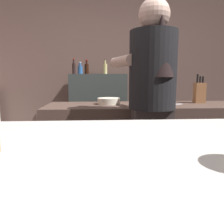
% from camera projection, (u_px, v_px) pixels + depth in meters
% --- Properties ---
extents(wall_back, '(5.20, 0.10, 2.70)m').
position_uv_depth(wall_back, '(111.00, 66.00, 3.57)').
color(wall_back, brown).
rests_on(wall_back, ground).
extents(prep_counter, '(2.10, 0.60, 0.90)m').
position_uv_depth(prep_counter, '(157.00, 150.00, 2.16)').
color(prep_counter, '#4A372F').
rests_on(prep_counter, ground).
extents(back_shelf, '(0.84, 0.36, 1.21)m').
position_uv_depth(back_shelf, '(98.00, 114.00, 3.39)').
color(back_shelf, '#373F3C').
rests_on(back_shelf, ground).
extents(bartender, '(0.49, 0.55, 1.70)m').
position_uv_depth(bartender, '(152.00, 101.00, 1.62)').
color(bartender, '#372F2E').
rests_on(bartender, ground).
extents(knife_block, '(0.10, 0.08, 0.29)m').
position_uv_depth(knife_block, '(199.00, 92.00, 2.21)').
color(knife_block, '#94613C').
rests_on(knife_block, prep_counter).
extents(mixing_bowl, '(0.22, 0.22, 0.06)m').
position_uv_depth(mixing_bowl, '(109.00, 101.00, 2.11)').
color(mixing_bowl, beige).
rests_on(mixing_bowl, prep_counter).
extents(chefs_knife, '(0.24, 0.12, 0.01)m').
position_uv_depth(chefs_knife, '(171.00, 104.00, 2.05)').
color(chefs_knife, silver).
rests_on(chefs_knife, prep_counter).
extents(bottle_olive_oil, '(0.06, 0.06, 0.22)m').
position_uv_depth(bottle_olive_oil, '(105.00, 69.00, 3.34)').
color(bottle_olive_oil, '#D0C77B').
rests_on(bottle_olive_oil, back_shelf).
extents(bottle_hot_sauce, '(0.07, 0.07, 0.18)m').
position_uv_depth(bottle_hot_sauce, '(80.00, 69.00, 3.25)').
color(bottle_hot_sauce, '#2C5993').
rests_on(bottle_hot_sauce, back_shelf).
extents(bottle_vinegar, '(0.05, 0.05, 0.22)m').
position_uv_depth(bottle_vinegar, '(74.00, 68.00, 3.21)').
color(bottle_vinegar, black).
rests_on(bottle_vinegar, back_shelf).
extents(bottle_soy, '(0.06, 0.06, 0.22)m').
position_uv_depth(bottle_soy, '(87.00, 69.00, 3.32)').
color(bottle_soy, black).
rests_on(bottle_soy, back_shelf).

